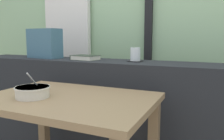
{
  "coord_description": "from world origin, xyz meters",
  "views": [
    {
      "loc": [
        0.7,
        -1.12,
        1.03
      ],
      "look_at": [
        0.02,
        0.4,
        0.79
      ],
      "focal_mm": 37.38,
      "sensor_mm": 36.0,
      "label": 1
    }
  ],
  "objects_px": {
    "closed_book": "(85,58)",
    "throw_pillow": "(45,43)",
    "soup_bowl": "(33,92)",
    "breakfast_table": "(69,118)",
    "coaster_square": "(135,61)",
    "juice_glass": "(135,55)"
  },
  "relations": [
    {
      "from": "closed_book",
      "to": "throw_pillow",
      "type": "xyz_separation_m",
      "value": [
        -0.43,
        0.02,
        0.11
      ]
    },
    {
      "from": "coaster_square",
      "to": "throw_pillow",
      "type": "distance_m",
      "value": 0.86
    },
    {
      "from": "breakfast_table",
      "to": "soup_bowl",
      "type": "relative_size",
      "value": 4.94
    },
    {
      "from": "coaster_square",
      "to": "juice_glass",
      "type": "xyz_separation_m",
      "value": [
        0.0,
        0.0,
        0.05
      ]
    },
    {
      "from": "coaster_square",
      "to": "juice_glass",
      "type": "bearing_deg",
      "value": 0.0
    },
    {
      "from": "juice_glass",
      "to": "soup_bowl",
      "type": "bearing_deg",
      "value": -115.67
    },
    {
      "from": "juice_glass",
      "to": "closed_book",
      "type": "xyz_separation_m",
      "value": [
        -0.42,
        -0.04,
        -0.03
      ]
    },
    {
      "from": "coaster_square",
      "to": "closed_book",
      "type": "height_order",
      "value": "closed_book"
    },
    {
      "from": "juice_glass",
      "to": "soup_bowl",
      "type": "xyz_separation_m",
      "value": [
        -0.35,
        -0.73,
        -0.17
      ]
    },
    {
      "from": "closed_book",
      "to": "juice_glass",
      "type": "bearing_deg",
      "value": 5.43
    },
    {
      "from": "throw_pillow",
      "to": "coaster_square",
      "type": "bearing_deg",
      "value": 1.65
    },
    {
      "from": "breakfast_table",
      "to": "closed_book",
      "type": "height_order",
      "value": "closed_book"
    },
    {
      "from": "juice_glass",
      "to": "closed_book",
      "type": "bearing_deg",
      "value": -174.57
    },
    {
      "from": "closed_book",
      "to": "soup_bowl",
      "type": "height_order",
      "value": "closed_book"
    },
    {
      "from": "breakfast_table",
      "to": "closed_book",
      "type": "xyz_separation_m",
      "value": [
        -0.24,
        0.6,
        0.29
      ]
    },
    {
      "from": "soup_bowl",
      "to": "coaster_square",
      "type": "bearing_deg",
      "value": 64.33
    },
    {
      "from": "breakfast_table",
      "to": "coaster_square",
      "type": "relative_size",
      "value": 9.46
    },
    {
      "from": "closed_book",
      "to": "breakfast_table",
      "type": "bearing_deg",
      "value": -67.94
    },
    {
      "from": "breakfast_table",
      "to": "soup_bowl",
      "type": "height_order",
      "value": "soup_bowl"
    },
    {
      "from": "juice_glass",
      "to": "closed_book",
      "type": "height_order",
      "value": "juice_glass"
    },
    {
      "from": "breakfast_table",
      "to": "closed_book",
      "type": "distance_m",
      "value": 0.71
    },
    {
      "from": "juice_glass",
      "to": "closed_book",
      "type": "relative_size",
      "value": 0.45
    }
  ]
}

